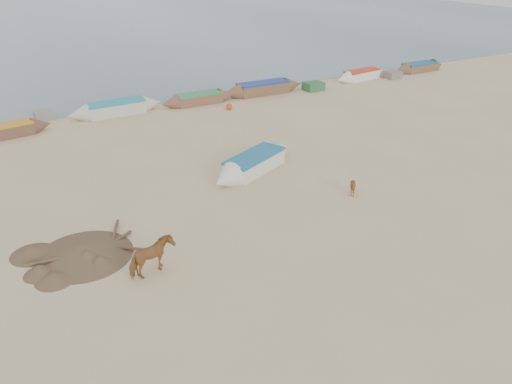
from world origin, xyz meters
TOP-DOWN VIEW (x-y plane):
  - ground at (0.00, 0.00)m, footprint 140.00×140.00m
  - sea at (0.00, 82.00)m, footprint 160.00×160.00m
  - cow_adult at (-5.40, 1.80)m, footprint 1.81×1.22m
  - calf_front at (4.75, 3.28)m, footprint 0.87×0.80m
  - near_canoe at (2.14, 8.02)m, footprint 6.21×3.92m
  - debris_pile at (-7.31, 4.20)m, footprint 4.63×4.63m
  - waterline_canoes at (0.79, 20.46)m, footprint 58.24×3.12m
  - beach_clutter at (3.95, 20.02)m, footprint 45.70×4.91m

SIDE VIEW (x-z plane):
  - ground at x=0.00m, z-range 0.00..0.00m
  - sea at x=0.00m, z-range 0.01..0.01m
  - debris_pile at x=-7.31m, z-range 0.00..0.49m
  - beach_clutter at x=3.95m, z-range -0.02..0.62m
  - calf_front at x=4.75m, z-range 0.00..0.85m
  - waterline_canoes at x=0.79m, z-range -0.05..0.91m
  - near_canoe at x=2.14m, z-range 0.00..0.88m
  - cow_adult at x=-5.40m, z-range 0.00..1.40m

